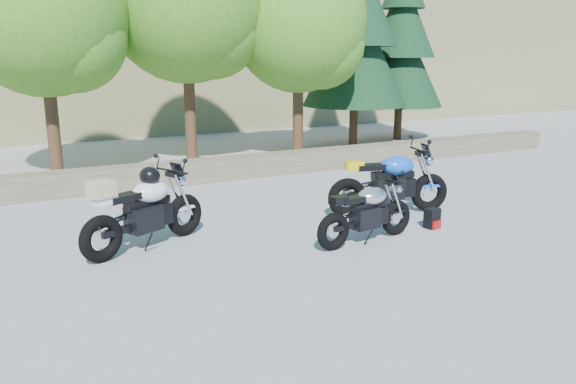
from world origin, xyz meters
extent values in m
plane|color=gray|center=(0.00, 0.00, 0.00)|extent=(90.00, 90.00, 0.00)
cube|color=brown|center=(0.00, 5.50, 0.25)|extent=(22.00, 0.55, 0.50)
cylinder|color=#382314|center=(-2.50, 7.20, 1.51)|extent=(0.28, 0.28, 3.02)
sphere|color=#3B761A|center=(-2.50, 7.20, 3.78)|extent=(3.67, 3.67, 3.67)
sphere|color=#3B761A|center=(-2.00, 6.90, 3.13)|extent=(2.38, 2.38, 2.38)
cylinder|color=#382314|center=(0.80, 7.60, 1.68)|extent=(0.28, 0.28, 3.36)
sphere|color=#3B761A|center=(1.30, 7.30, 3.48)|extent=(2.64, 2.64, 2.64)
cylinder|color=#382314|center=(3.60, 7.00, 1.46)|extent=(0.28, 0.28, 2.91)
sphere|color=#3B761A|center=(3.60, 7.00, 3.64)|extent=(3.54, 3.54, 3.54)
sphere|color=#3B761A|center=(4.10, 6.70, 3.02)|extent=(2.29, 2.29, 2.29)
cylinder|color=#382314|center=(6.20, 8.20, 1.08)|extent=(0.26, 0.26, 2.16)
cone|color=black|center=(6.20, 8.20, 2.88)|extent=(3.17, 3.17, 3.24)
cylinder|color=#382314|center=(8.40, 8.80, 0.96)|extent=(0.26, 0.26, 1.92)
cone|color=black|center=(8.40, 8.80, 2.56)|extent=(2.82, 2.82, 2.88)
cone|color=black|center=(8.40, 8.80, 3.97)|extent=(2.18, 2.18, 2.56)
torus|color=black|center=(1.81, 0.42, 0.28)|extent=(0.58, 0.21, 0.56)
torus|color=black|center=(0.55, 0.26, 0.28)|extent=(0.58, 0.21, 0.56)
cylinder|color=silver|center=(1.81, 0.42, 0.28)|extent=(0.20, 0.06, 0.19)
cylinder|color=silver|center=(0.55, 0.26, 0.28)|extent=(0.20, 0.06, 0.19)
cube|color=black|center=(1.16, 0.34, 0.39)|extent=(0.45, 0.31, 0.32)
cube|color=black|center=(1.23, 0.35, 0.58)|extent=(0.63, 0.22, 0.09)
ellipsoid|color=silver|center=(1.29, 0.36, 0.70)|extent=(0.54, 0.40, 0.27)
cube|color=black|center=(0.90, 0.31, 0.70)|extent=(0.46, 0.25, 0.08)
cube|color=black|center=(0.64, 0.28, 0.74)|extent=(0.27, 0.21, 0.11)
cylinder|color=black|center=(1.63, 0.40, 0.90)|extent=(0.10, 0.58, 0.03)
sphere|color=silver|center=(1.77, 0.42, 0.76)|extent=(0.16, 0.16, 0.16)
torus|color=black|center=(-1.15, 1.92, 0.33)|extent=(0.67, 0.43, 0.66)
torus|color=black|center=(-2.50, 1.30, 0.33)|extent=(0.67, 0.43, 0.66)
cylinder|color=silver|center=(-1.15, 1.92, 0.33)|extent=(0.22, 0.13, 0.23)
cylinder|color=silver|center=(-2.50, 1.30, 0.33)|extent=(0.22, 0.13, 0.23)
cube|color=black|center=(-1.84, 1.60, 0.46)|extent=(0.58, 0.49, 0.37)
cube|color=black|center=(-1.78, 1.63, 0.68)|extent=(0.73, 0.45, 0.10)
ellipsoid|color=silver|center=(-1.71, 1.66, 0.83)|extent=(0.71, 0.61, 0.32)
cube|color=black|center=(-2.13, 1.47, 0.83)|extent=(0.57, 0.42, 0.09)
cube|color=silver|center=(-2.41, 1.35, 0.87)|extent=(0.35, 0.31, 0.13)
cylinder|color=black|center=(-1.33, 1.84, 1.07)|extent=(0.31, 0.64, 0.03)
sphere|color=silver|center=(-1.18, 1.90, 0.89)|extent=(0.19, 0.19, 0.19)
ellipsoid|color=black|center=(-1.71, 1.66, 1.06)|extent=(0.39, 0.40, 0.28)
cube|color=tan|center=(-2.45, 1.33, 1.02)|extent=(0.39, 0.37, 0.21)
torus|color=black|center=(3.21, 1.27, 0.35)|extent=(0.72, 0.33, 0.70)
torus|color=black|center=(1.68, 1.63, 0.35)|extent=(0.72, 0.33, 0.70)
cylinder|color=silver|center=(3.21, 1.27, 0.35)|extent=(0.24, 0.10, 0.24)
cylinder|color=silver|center=(1.68, 1.63, 0.35)|extent=(0.24, 0.10, 0.24)
cube|color=black|center=(2.43, 1.45, 0.48)|extent=(0.58, 0.44, 0.39)
cube|color=black|center=(2.50, 1.44, 0.72)|extent=(0.78, 0.35, 0.11)
ellipsoid|color=blue|center=(2.57, 1.42, 0.87)|extent=(0.71, 0.56, 0.33)
cube|color=black|center=(2.11, 1.53, 0.87)|extent=(0.58, 0.36, 0.10)
cube|color=yellow|center=(1.79, 1.61, 0.91)|extent=(0.35, 0.28, 0.14)
cylinder|color=black|center=(3.00, 1.32, 1.12)|extent=(0.20, 0.71, 0.03)
sphere|color=silver|center=(3.17, 1.28, 0.94)|extent=(0.20, 0.20, 0.20)
cube|color=black|center=(2.57, 0.45, 0.16)|extent=(0.27, 0.21, 0.33)
cube|color=#99130C|center=(2.59, 0.35, 0.07)|extent=(0.19, 0.07, 0.14)
camera|label=1|loc=(-3.57, -6.30, 2.75)|focal=35.00mm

